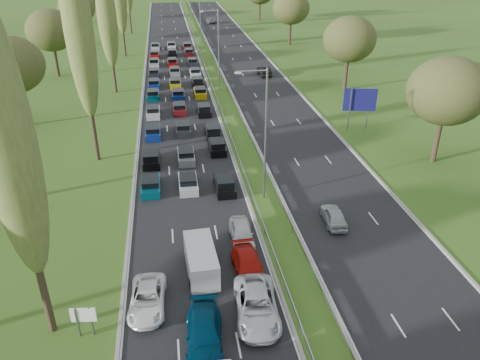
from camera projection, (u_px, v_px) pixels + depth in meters
ground at (218, 86)px, 75.50m from camera, size 260.00×260.00×0.00m
near_carriageway at (176, 83)px, 76.76m from camera, size 10.50×215.00×0.04m
far_carriageway at (256, 80)px, 78.62m from camera, size 10.50×215.00×0.04m
central_reservation at (216, 78)px, 77.44m from camera, size 2.36×215.00×0.32m
lamp_columns at (219, 51)px, 70.98m from camera, size 0.18×140.18×12.00m
poplar_row at (97, 19)px, 57.21m from camera, size 2.80×127.80×22.44m
woodland_left at (2, 72)px, 53.08m from camera, size 8.00×166.00×11.10m
woodland_right at (372, 51)px, 62.96m from camera, size 8.00×153.00×11.10m
traffic_queue_fill at (177, 90)px, 72.11m from camera, size 8.99×69.04×0.80m
near_car_2 at (148, 299)px, 30.01m from camera, size 2.52×4.95×1.34m
near_car_7 at (204, 334)px, 27.23m from camera, size 2.53×5.39×1.52m
near_car_8 at (200, 255)px, 34.05m from camera, size 2.08×4.46×1.48m
near_car_10 at (257, 306)px, 29.28m from camera, size 3.12×5.93×1.59m
near_car_11 at (248, 266)px, 32.92m from camera, size 2.16×4.96×1.42m
near_car_12 at (242, 233)px, 36.60m from camera, size 1.85×4.36×1.47m
far_car_0 at (334, 216)px, 38.92m from camera, size 1.93×4.14×1.37m
far_car_1 at (264, 71)px, 80.73m from camera, size 1.76×4.85×1.59m
far_car_2 at (211, 20)px, 130.18m from camera, size 2.33×5.04×1.40m
white_van_rear at (201, 258)px, 33.25m from camera, size 1.98×5.04×2.03m
info_sign at (84, 318)px, 27.57m from camera, size 1.50×0.25×2.10m
direction_sign at (360, 102)px, 56.75m from camera, size 3.94×0.91×5.20m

